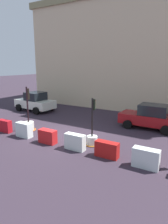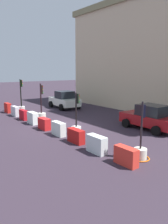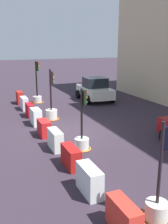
% 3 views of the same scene
% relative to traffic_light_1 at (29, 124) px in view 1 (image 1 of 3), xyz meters
% --- Properties ---
extents(ground_plane, '(120.00, 120.00, 0.00)m').
position_rel_traffic_light_1_xyz_m(ground_plane, '(2.59, 0.23, -0.47)').
color(ground_plane, '#322733').
extents(traffic_light_1, '(0.92, 0.92, 2.97)m').
position_rel_traffic_light_1_xyz_m(traffic_light_1, '(0.00, 0.00, 0.00)').
color(traffic_light_1, beige).
rests_on(traffic_light_1, ground_plane).
extents(traffic_light_2, '(0.80, 0.80, 2.65)m').
position_rel_traffic_light_1_xyz_m(traffic_light_2, '(4.95, -0.04, -0.03)').
color(traffic_light_2, silver).
rests_on(traffic_light_2, ground_plane).
extents(construction_barrier_2, '(1.02, 0.37, 0.81)m').
position_rel_traffic_light_1_xyz_m(construction_barrier_2, '(-1.09, -1.08, -0.06)').
color(construction_barrier_2, '#B5141E').
rests_on(construction_barrier_2, ground_plane).
extents(construction_barrier_3, '(1.04, 0.47, 0.90)m').
position_rel_traffic_light_1_xyz_m(construction_barrier_3, '(0.72, -1.09, -0.02)').
color(construction_barrier_3, silver).
rests_on(construction_barrier_3, ground_plane).
extents(construction_barrier_4, '(1.05, 0.47, 0.78)m').
position_rel_traffic_light_1_xyz_m(construction_barrier_4, '(2.65, -1.12, -0.08)').
color(construction_barrier_4, red).
rests_on(construction_barrier_4, ground_plane).
extents(construction_barrier_5, '(1.12, 0.42, 0.85)m').
position_rel_traffic_light_1_xyz_m(construction_barrier_5, '(4.50, -1.08, -0.04)').
color(construction_barrier_5, silver).
rests_on(construction_barrier_5, ground_plane).
extents(construction_barrier_6, '(1.16, 0.43, 0.77)m').
position_rel_traffic_light_1_xyz_m(construction_barrier_6, '(6.31, -1.02, -0.08)').
color(construction_barrier_6, '#B21816').
rests_on(construction_barrier_6, ground_plane).
extents(construction_barrier_7, '(1.15, 0.45, 0.87)m').
position_rel_traffic_light_1_xyz_m(construction_barrier_7, '(8.19, -1.11, -0.03)').
color(construction_barrier_7, silver).
rests_on(construction_barrier_7, ground_plane).
extents(car_white_van, '(4.05, 2.45, 1.82)m').
position_rel_traffic_light_1_xyz_m(car_white_van, '(-3.85, 4.60, 0.40)').
color(car_white_van, silver).
rests_on(car_white_van, ground_plane).
extents(car_red_compact, '(4.06, 2.06, 1.72)m').
position_rel_traffic_light_1_xyz_m(car_red_compact, '(6.99, 4.65, 0.36)').
color(car_red_compact, maroon).
rests_on(car_red_compact, ground_plane).
extents(building_main_facade, '(16.65, 10.24, 10.93)m').
position_rel_traffic_light_1_xyz_m(building_main_facade, '(0.65, 13.45, 5.02)').
color(building_main_facade, beige).
rests_on(building_main_facade, ground_plane).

